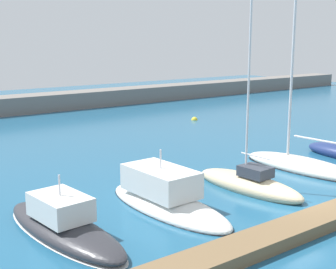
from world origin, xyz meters
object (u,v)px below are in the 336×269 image
(motorboat_white_second, at_px, (165,199))
(sailboat_sand_third, at_px, (249,183))
(sailboat_ivory_fourth, at_px, (302,166))
(mooring_buoy_yellow, at_px, (194,120))
(motorboat_charcoal_nearest, at_px, (63,225))

(motorboat_white_second, xyz_separation_m, sailboat_sand_third, (5.13, -0.50, -0.10))
(motorboat_white_second, height_order, sailboat_sand_third, sailboat_sand_third)
(motorboat_white_second, bearing_deg, sailboat_sand_third, -97.23)
(sailboat_ivory_fourth, bearing_deg, sailboat_sand_third, 95.51)
(sailboat_ivory_fourth, xyz_separation_m, mooring_buoy_yellow, (6.41, 17.58, -0.23))
(motorboat_white_second, bearing_deg, mooring_buoy_yellow, -45.22)
(motorboat_white_second, height_order, sailboat_ivory_fourth, sailboat_ivory_fourth)
(motorboat_white_second, bearing_deg, motorboat_charcoal_nearest, 88.30)
(sailboat_sand_third, xyz_separation_m, sailboat_ivory_fourth, (5.50, 0.81, -0.10))
(motorboat_white_second, relative_size, sailboat_sand_third, 0.67)
(sailboat_sand_third, height_order, sailboat_ivory_fourth, sailboat_ivory_fourth)
(mooring_buoy_yellow, bearing_deg, motorboat_charcoal_nearest, -141.19)
(motorboat_charcoal_nearest, height_order, sailboat_ivory_fourth, sailboat_ivory_fourth)
(motorboat_white_second, relative_size, sailboat_ivory_fourth, 0.65)
(mooring_buoy_yellow, bearing_deg, motorboat_white_second, -133.60)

